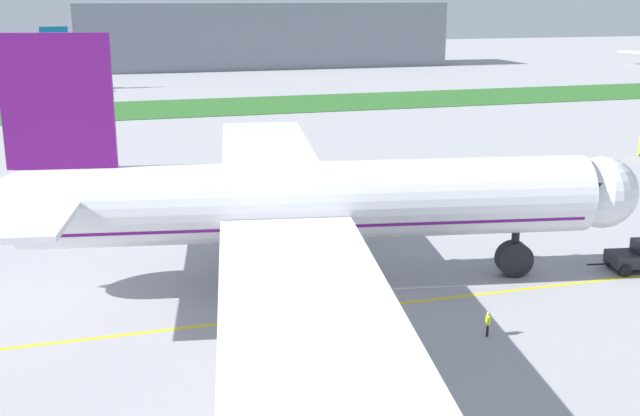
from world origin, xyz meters
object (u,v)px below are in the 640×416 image
Objects in this scene: pushback_tug at (637,257)px; ground_crew_wingwalker_port at (488,321)px; ground_crew_marshaller_front at (448,407)px; airliner_foreground at (302,203)px.

pushback_tug reaches higher than ground_crew_wingwalker_port.
pushback_tug is 3.71× the size of ground_crew_marshaller_front.
airliner_foreground is at bearing 126.19° from ground_crew_wingwalker_port.
ground_crew_wingwalker_port is 10.70m from ground_crew_marshaller_front.
ground_crew_marshaller_front is (-22.71, -15.74, -0.09)m from pushback_tug.
ground_crew_wingwalker_port is at bearing -155.58° from pushback_tug.
airliner_foreground is 48.72× the size of ground_crew_wingwalker_port.
pushback_tug is 3.76× the size of ground_crew_wingwalker_port.
pushback_tug is 17.70m from ground_crew_wingwalker_port.
pushback_tug is at bearing -9.55° from airliner_foreground.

